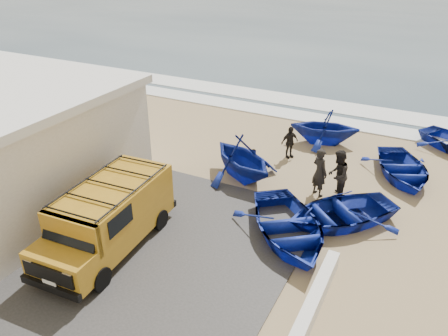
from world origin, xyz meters
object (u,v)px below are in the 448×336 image
at_px(boat_near_right, 340,212).
at_px(boat_mid_left, 242,157).
at_px(boat_mid_right, 402,169).
at_px(fisherman_middle, 338,175).
at_px(van, 109,215).
at_px(parapet, 303,327).
at_px(fisherman_front, 320,172).
at_px(boat_near_left, 288,226).
at_px(boat_far_left, 325,127).
at_px(fisherman_back, 290,142).

distance_m(boat_near_right, boat_mid_left, 4.76).
bearing_deg(boat_mid_right, boat_mid_left, -176.72).
bearing_deg(fisherman_middle, van, -43.64).
height_order(parapet, fisherman_front, fisherman_front).
relative_size(van, fisherman_front, 2.66).
bearing_deg(boat_mid_right, fisherman_middle, -149.78).
bearing_deg(boat_near_right, van, -99.44).
relative_size(van, boat_near_left, 1.18).
relative_size(boat_near_left, boat_far_left, 1.36).
bearing_deg(boat_mid_right, parapet, -120.28).
distance_m(boat_near_left, fisherman_front, 3.29).
bearing_deg(boat_mid_right, boat_near_left, -138.41).
distance_m(parapet, van, 6.80).
bearing_deg(fisherman_front, boat_near_left, 121.66).
xyz_separation_m(van, boat_near_right, (6.30, 4.74, -0.76)).
xyz_separation_m(parapet, boat_far_left, (-2.81, 11.95, 0.59)).
height_order(parapet, van, van).
relative_size(boat_mid_left, fisherman_front, 1.81).
distance_m(parapet, fisherman_middle, 7.17).
distance_m(boat_near_left, boat_near_right, 2.18).
bearing_deg(fisherman_middle, boat_mid_right, 142.39).
height_order(boat_mid_left, boat_mid_right, boat_mid_left).
distance_m(van, boat_far_left, 11.91).
relative_size(boat_mid_left, fisherman_back, 2.38).
bearing_deg(van, boat_far_left, 67.50).
relative_size(boat_near_left, fisherman_back, 2.96).
relative_size(boat_near_right, fisherman_middle, 2.09).
height_order(boat_near_left, fisherman_front, fisherman_front).
xyz_separation_m(boat_near_right, boat_mid_right, (1.52, 4.52, -0.02)).
distance_m(boat_mid_left, fisherman_middle, 3.94).
xyz_separation_m(boat_near_left, boat_mid_right, (2.85, 6.25, -0.05)).
bearing_deg(fisherman_back, boat_mid_left, -165.04).
bearing_deg(parapet, fisherman_middle, 97.83).
distance_m(boat_mid_left, fisherman_front, 3.26).
xyz_separation_m(boat_mid_right, fisherman_back, (-4.91, -0.30, 0.34)).
distance_m(boat_far_left, fisherman_front, 5.13).
bearing_deg(boat_near_left, boat_near_right, 14.95).
bearing_deg(boat_mid_right, fisherman_back, 159.67).
bearing_deg(parapet, boat_mid_left, 125.55).
bearing_deg(fisherman_front, fisherman_middle, -137.49).
relative_size(parapet, fisherman_middle, 3.02).
distance_m(boat_near_right, fisherman_back, 5.42).
bearing_deg(boat_near_left, fisherman_back, 71.78).
relative_size(boat_mid_left, fisherman_middle, 1.80).
bearing_deg(fisherman_back, boat_near_left, -124.17).
height_order(fisherman_front, fisherman_back, fisherman_front).
bearing_deg(fisherman_front, parapet, 136.52).
bearing_deg(boat_near_left, fisherman_front, 51.14).
bearing_deg(boat_near_right, boat_near_left, -84.12).
xyz_separation_m(fisherman_middle, fisherman_back, (-2.82, 2.58, -0.24)).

